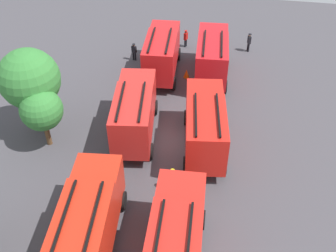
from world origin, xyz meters
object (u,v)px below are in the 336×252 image
Objects in this scene: fire_truck_3 at (89,219)px; traffic_cone_2 at (193,198)px; traffic_cone_0 at (133,88)px; fire_truck_1 at (205,124)px; traffic_cone_1 at (186,74)px; fire_truck_0 at (175,241)px; fire_truck_2 at (212,55)px; firefighter_0 at (172,179)px; firefighter_2 at (134,51)px; fire_truck_5 at (162,52)px; tree_2 at (41,110)px; tree_3 at (29,79)px; fire_truck_4 at (135,111)px; firefighter_1 at (249,41)px; firefighter_3 at (186,38)px.

traffic_cone_2 is (3.86, -4.91, -1.82)m from fire_truck_3.
traffic_cone_0 is at bearing 30.83° from traffic_cone_2.
traffic_cone_0 is (5.82, 6.46, -1.78)m from fire_truck_1.
traffic_cone_1 is 13.83m from traffic_cone_2.
fire_truck_2 is at bearing -3.26° from fire_truck_0.
firefighter_0 reaches higher than firefighter_2.
tree_2 is (-10.45, 5.99, 0.81)m from fire_truck_5.
tree_2 is 0.69× the size of tree_3.
fire_truck_1 and fire_truck_4 have the same top height.
fire_truck_2 reaches higher than traffic_cone_0.
fire_truck_5 is at bearing 89.16° from fire_truck_2.
firefighter_2 is (-3.60, 10.29, -0.10)m from firefighter_1.
tree_2 is at bearing 132.26° from fire_truck_2.
fire_truck_2 is 4.24m from fire_truck_5.
fire_truck_0 is at bearing -158.12° from traffic_cone_0.
tree_3 reaches higher than traffic_cone_0.
fire_truck_2 reaches higher than firefighter_1.
fire_truck_4 is at bearing 173.76° from fire_truck_5.
firefighter_0 is 18.97m from firefighter_1.
traffic_cone_2 is at bearing -7.76° from fire_truck_0.
firefighter_3 reaches higher than traffic_cone_0.
traffic_cone_1 is (17.49, -2.52, -1.78)m from fire_truck_3.
firefighter_3 is 17.46m from tree_2.
firefighter_3 is at bearing 3.88° from fire_truck_0.
traffic_cone_1 is at bearing -96.54° from firefighter_2.
fire_truck_5 is 9.22m from firefighter_1.
traffic_cone_0 is at bearing -42.55° from tree_3.
fire_truck_5 is 11.74m from tree_3.
tree_3 is (-0.07, 11.86, 2.16)m from fire_truck_1.
firefighter_0 is 1.70m from traffic_cone_2.
tree_2 is 11.40m from traffic_cone_2.
fire_truck_0 is 4.08× the size of firefighter_1.
firefighter_1 is (13.94, -7.58, -1.14)m from fire_truck_4.
traffic_cone_0 is (-3.37, 6.03, -1.78)m from fire_truck_2.
firefighter_2 is (10.84, 7.63, -1.24)m from fire_truck_1.
traffic_cone_0 is at bearing -88.51° from firefighter_3.
fire_truck_4 is 1.70× the size of tree_2.
fire_truck_3 is 4.44× the size of firefighter_3.
tree_3 is at bearing 18.82° from firefighter_0.
traffic_cone_1 is at bearing 7.89° from fire_truck_1.
fire_truck_2 is 14.87m from tree_3.
fire_truck_5 is 10.98× the size of traffic_cone_2.
fire_truck_4 is 15.91m from firefighter_1.
firefighter_2 reaches higher than traffic_cone_0.
fire_truck_5 is 4.41× the size of firefighter_3.
fire_truck_0 reaches higher than firefighter_0.
traffic_cone_2 is at bearing -149.17° from traffic_cone_0.
tree_3 is 13.48m from traffic_cone_1.
tree_3 reaches higher than tree_2.
fire_truck_3 is 10.01× the size of traffic_cone_0.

